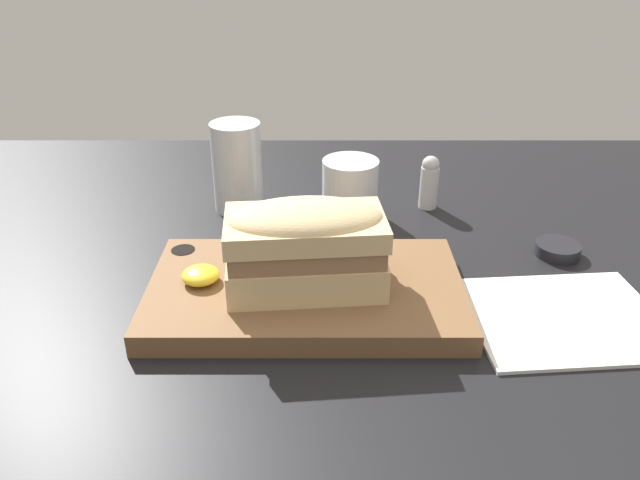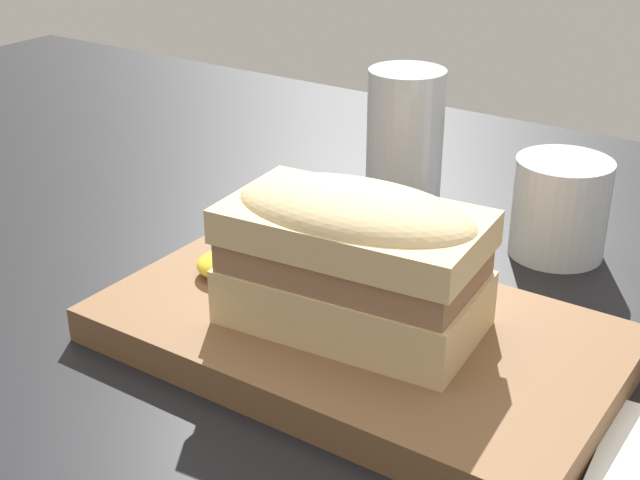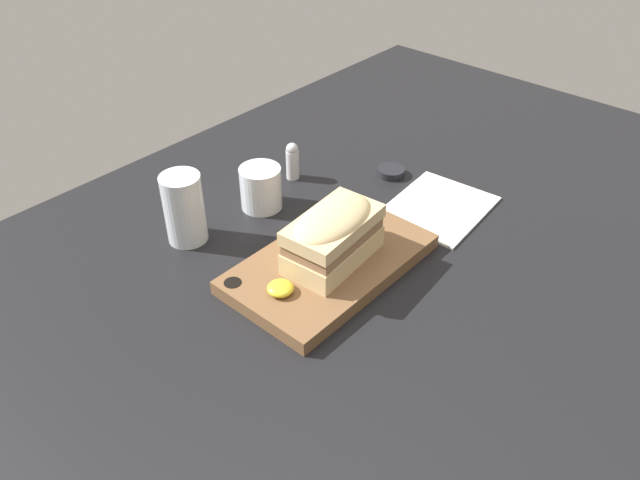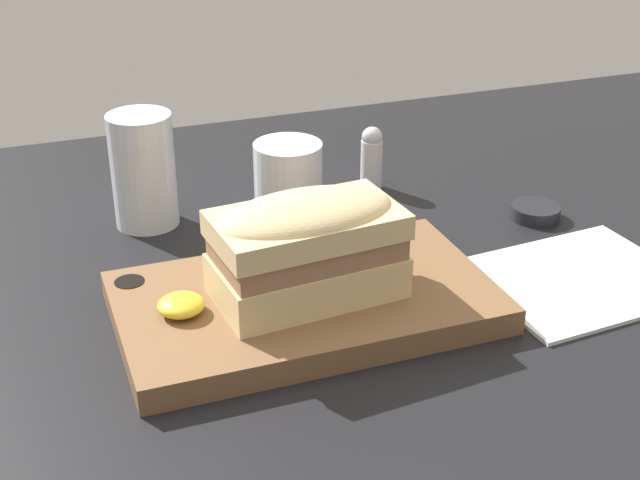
{
  "view_description": "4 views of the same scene",
  "coord_description": "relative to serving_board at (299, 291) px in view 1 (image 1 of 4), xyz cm",
  "views": [
    {
      "loc": [
        1.45,
        -49.24,
        38.45
      ],
      "look_at": [
        1.6,
        3.37,
        10.58
      ],
      "focal_mm": 35.0,
      "sensor_mm": 36.0,
      "label": 1
    },
    {
      "loc": [
        25.53,
        -36.14,
        33.14
      ],
      "look_at": [
        -2.65,
        5.53,
        9.32
      ],
      "focal_mm": 50.0,
      "sensor_mm": 36.0,
      "label": 2
    },
    {
      "loc": [
        -57.85,
        -43.58,
        64.92
      ],
      "look_at": [
        -2.36,
        5.78,
        9.14
      ],
      "focal_mm": 35.0,
      "sensor_mm": 36.0,
      "label": 3
    },
    {
      "loc": [
        -21.94,
        -57.57,
        43.31
      ],
      "look_at": [
        2.12,
        7.82,
        7.98
      ],
      "focal_mm": 50.0,
      "sensor_mm": 36.0,
      "label": 4
    }
  ],
  "objects": [
    {
      "name": "salt_shaker",
      "position": [
        16.92,
        23.6,
        2.62
      ],
      "size": [
        2.5,
        2.5,
        7.43
      ],
      "color": "silver",
      "rests_on": "dining_table"
    },
    {
      "name": "condiment_dish",
      "position": [
        30.35,
        9.96,
        -0.46
      ],
      "size": [
        5.27,
        5.27,
        1.45
      ],
      "color": "black",
      "rests_on": "dining_table"
    },
    {
      "name": "water_glass",
      "position": [
        -9.06,
        23.17,
        4.06
      ],
      "size": [
        6.67,
        6.67,
        12.11
      ],
      "color": "silver",
      "rests_on": "dining_table"
    },
    {
      "name": "wine_glass",
      "position": [
        6.0,
        20.94,
        2.26
      ],
      "size": [
        7.43,
        7.43,
        7.8
      ],
      "color": "silver",
      "rests_on": "dining_table"
    },
    {
      "name": "mustard_dollop",
      "position": [
        -10.31,
        0.03,
        1.96
      ],
      "size": [
        3.92,
        3.92,
        1.57
      ],
      "color": "yellow",
      "rests_on": "serving_board"
    },
    {
      "name": "dining_table",
      "position": [
        0.57,
        -5.85,
        -2.18
      ],
      "size": [
        179.94,
        115.43,
        2.0
      ],
      "color": "black",
      "rests_on": "ground"
    },
    {
      "name": "sandwich",
      "position": [
        0.43,
        -0.62,
        6.1
      ],
      "size": [
        16.43,
        10.07,
        9.18
      ],
      "rotation": [
        0.0,
        0.0,
        0.09
      ],
      "color": "#DBBC84",
      "rests_on": "serving_board"
    },
    {
      "name": "napkin",
      "position": [
        26.65,
        -3.37,
        -0.98
      ],
      "size": [
        20.41,
        17.21,
        0.4
      ],
      "rotation": [
        0.0,
        0.0,
        0.08
      ],
      "color": "white",
      "rests_on": "dining_table"
    },
    {
      "name": "serving_board",
      "position": [
        0.0,
        0.0,
        0.0
      ],
      "size": [
        32.58,
        19.08,
        2.41
      ],
      "color": "brown",
      "rests_on": "dining_table"
    }
  ]
}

